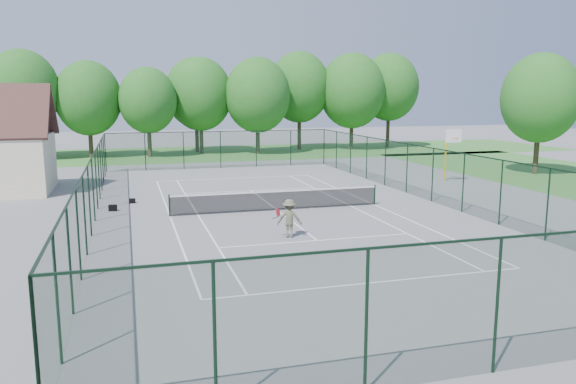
# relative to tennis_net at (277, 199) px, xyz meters

# --- Properties ---
(ground) EXTENTS (140.00, 140.00, 0.00)m
(ground) POSITION_rel_tennis_net_xyz_m (0.00, 0.00, -0.58)
(ground) COLOR gray
(ground) RESTS_ON ground
(grass_far) EXTENTS (80.00, 16.00, 0.01)m
(grass_far) POSITION_rel_tennis_net_xyz_m (0.00, 30.00, -0.57)
(grass_far) COLOR #448735
(grass_far) RESTS_ON ground
(court_lines) EXTENTS (11.05, 23.85, 0.01)m
(court_lines) POSITION_rel_tennis_net_xyz_m (0.00, 0.00, -0.57)
(court_lines) COLOR white
(court_lines) RESTS_ON ground
(tennis_net) EXTENTS (11.08, 0.08, 1.10)m
(tennis_net) POSITION_rel_tennis_net_xyz_m (0.00, 0.00, 0.00)
(tennis_net) COLOR black
(tennis_net) RESTS_ON ground
(fence_enclosure) EXTENTS (18.05, 36.05, 3.02)m
(fence_enclosure) POSITION_rel_tennis_net_xyz_m (0.00, 0.00, 0.98)
(fence_enclosure) COLOR #173521
(fence_enclosure) RESTS_ON ground
(tree_line_far) EXTENTS (39.40, 6.40, 9.70)m
(tree_line_far) POSITION_rel_tennis_net_xyz_m (0.00, 30.00, 5.42)
(tree_line_far) COLOR #3E3120
(tree_line_far) RESTS_ON ground
(basketball_goal) EXTENTS (1.20, 1.43, 3.65)m
(basketball_goal) POSITION_rel_tennis_net_xyz_m (13.89, 6.15, 1.99)
(basketball_goal) COLOR gold
(basketball_goal) RESTS_ON ground
(tree_side) EXTENTS (5.70, 5.70, 9.03)m
(tree_side) POSITION_rel_tennis_net_xyz_m (22.30, 7.72, 5.12)
(tree_side) COLOR #3E3120
(tree_side) RESTS_ON ground
(sports_bag_a) EXTENTS (0.44, 0.31, 0.32)m
(sports_bag_a) POSITION_rel_tennis_net_xyz_m (-8.23, 2.20, -0.41)
(sports_bag_a) COLOR black
(sports_bag_a) RESTS_ON ground
(sports_bag_b) EXTENTS (0.35, 0.22, 0.26)m
(sports_bag_b) POSITION_rel_tennis_net_xyz_m (-7.23, 4.11, -0.44)
(sports_bag_b) COLOR black
(sports_bag_b) RESTS_ON ground
(tennis_player) EXTENTS (2.01, 0.95, 1.62)m
(tennis_player) POSITION_rel_tennis_net_xyz_m (-0.96, -5.54, 0.24)
(tennis_player) COLOR #565A41
(tennis_player) RESTS_ON ground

